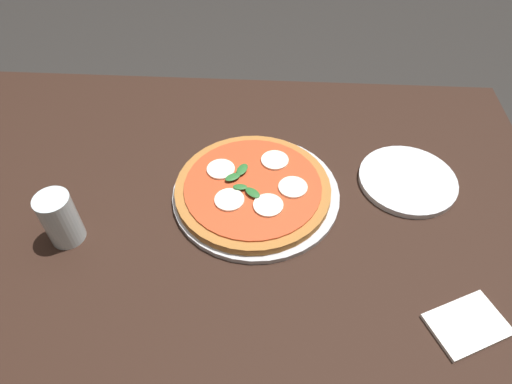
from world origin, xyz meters
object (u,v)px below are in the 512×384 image
pizza (253,188)px  napkin (467,325)px  dining_table (210,232)px  serving_tray (256,193)px  plate_white (407,180)px  glass_cup (60,219)px

pizza → napkin: (0.39, -0.28, -0.02)m
dining_table → napkin: (0.49, -0.25, 0.10)m
pizza → dining_table: bearing=-161.3°
pizza → napkin: pizza is taller
serving_tray → plate_white: (0.34, 0.06, 0.00)m
pizza → napkin: size_ratio=2.59×
napkin → plate_white: bearing=97.4°
serving_tray → glass_cup: size_ratio=3.18×
serving_tray → glass_cup: (-0.37, -0.14, 0.05)m
dining_table → serving_tray: bearing=18.8°
pizza → glass_cup: bearing=-159.9°
dining_table → plate_white: 0.46m
serving_tray → pizza: 0.02m
serving_tray → glass_cup: 0.40m
napkin → glass_cup: 0.77m
napkin → glass_cup: size_ratio=1.14×
dining_table → napkin: 0.56m
plate_white → glass_cup: bearing=-164.7°
dining_table → pizza: 0.16m
dining_table → plate_white: bearing=12.1°
napkin → pizza: bearing=144.1°
dining_table → serving_tray: size_ratio=4.12×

